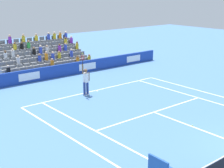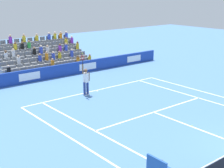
{
  "view_description": "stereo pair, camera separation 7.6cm",
  "coord_description": "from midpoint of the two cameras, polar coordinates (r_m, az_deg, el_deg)",
  "views": [
    {
      "loc": [
        12.96,
        5.62,
        6.61
      ],
      "look_at": [
        0.57,
        -9.44,
        1.1
      ],
      "focal_mm": 52.81,
      "sensor_mm": 36.0,
      "label": 1
    },
    {
      "loc": [
        12.9,
        5.67,
        6.61
      ],
      "look_at": [
        0.57,
        -9.44,
        1.1
      ],
      "focal_mm": 52.81,
      "sensor_mm": 36.0,
      "label": 2
    }
  ],
  "objects": [
    {
      "name": "line_centre_service",
      "position": [
        17.0,
        15.22,
        -7.68
      ],
      "size": [
        0.1,
        6.4,
        0.01
      ],
      "primitive_type": "cube",
      "color": "white",
      "rests_on": "ground"
    },
    {
      "name": "line_singles_sideline_right",
      "position": [
        21.64,
        15.77,
        -2.61
      ],
      "size": [
        0.1,
        11.89,
        0.01
      ],
      "primitive_type": "cube",
      "color": "white",
      "rests_on": "ground"
    },
    {
      "name": "line_baseline",
      "position": [
        22.76,
        -2.7,
        -1.11
      ],
      "size": [
        10.97,
        0.1,
        0.01
      ],
      "primitive_type": "cube",
      "color": "white",
      "rests_on": "ground"
    },
    {
      "name": "line_doubles_sideline_right",
      "position": [
        22.74,
        17.78,
        -1.89
      ],
      "size": [
        0.1,
        11.89,
        0.01
      ],
      "primitive_type": "cube",
      "color": "white",
      "rests_on": "ground"
    },
    {
      "name": "stadium_stand",
      "position": [
        29.53,
        -12.47,
        4.13
      ],
      "size": [
        8.06,
        4.75,
        3.05
      ],
      "color": "gray",
      "rests_on": "ground"
    },
    {
      "name": "line_doubles_sideline_left",
      "position": [
        15.28,
        -5.96,
        -9.94
      ],
      "size": [
        0.1,
        11.89,
        0.01
      ],
      "primitive_type": "cube",
      "color": "white",
      "rests_on": "ground"
    },
    {
      "name": "line_service",
      "position": [
        18.86,
        7.34,
        -4.86
      ],
      "size": [
        8.23,
        0.1,
        0.01
      ],
      "primitive_type": "cube",
      "color": "white",
      "rests_on": "ground"
    },
    {
      "name": "line_centre_mark",
      "position": [
        22.69,
        -2.55,
        -1.17
      ],
      "size": [
        0.1,
        0.2,
        0.01
      ],
      "primitive_type": "cube",
      "color": "white",
      "rests_on": "ground"
    },
    {
      "name": "loose_tennis_ball",
      "position": [
        17.33,
        13.8,
        -7.0
      ],
      "size": [
        0.07,
        0.07,
        0.07
      ],
      "primitive_type": "sphere",
      "color": "#D1E533",
      "rests_on": "ground"
    },
    {
      "name": "line_singles_sideline_left",
      "position": [
        15.99,
        -1.81,
        -8.64
      ],
      "size": [
        0.1,
        11.89,
        0.01
      ],
      "primitive_type": "cube",
      "color": "white",
      "rests_on": "ground"
    },
    {
      "name": "tennis_player",
      "position": [
        21.5,
        -4.46,
        0.58
      ],
      "size": [
        0.53,
        0.36,
        2.85
      ],
      "color": "navy",
      "rests_on": "ground"
    },
    {
      "name": "sponsor_barrier",
      "position": [
        26.53,
        -8.93,
        2.27
      ],
      "size": [
        21.2,
        0.22,
        1.0
      ],
      "color": "#193899",
      "rests_on": "ground"
    }
  ]
}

